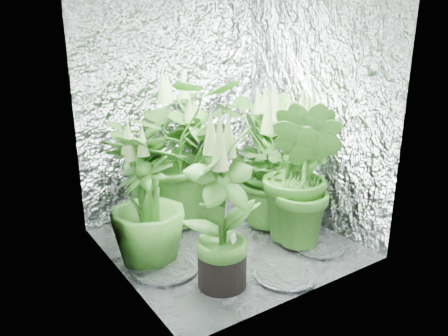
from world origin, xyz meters
TOP-DOWN VIEW (x-y plane):
  - ground at (0.00, 0.00)m, footprint 1.60×1.60m
  - walls at (0.00, 0.00)m, footprint 1.62×1.62m
  - plant_a at (-0.14, 0.54)m, footprint 1.20×1.20m
  - plant_b at (0.10, 0.62)m, footprint 0.69×0.69m
  - plant_c at (0.60, 0.29)m, footprint 0.65×0.65m
  - plant_d at (-0.59, 0.04)m, footprint 0.71×0.71m
  - plant_e at (0.48, 0.05)m, footprint 1.11×1.11m
  - plant_f at (-0.33, -0.45)m, footprint 0.72×0.72m
  - plant_g at (0.43, -0.30)m, footprint 0.67×0.67m
  - circulation_fan at (0.62, 0.30)m, footprint 0.14×0.27m
  - plant_label at (-0.27, -0.48)m, footprint 0.05×0.04m

SIDE VIEW (x-z plane):
  - ground at x=0.00m, z-range 0.00..0.00m
  - circulation_fan at x=0.62m, z-range -0.02..0.29m
  - plant_label at x=-0.27m, z-range 0.26..0.34m
  - plant_d at x=-0.59m, z-range -0.04..0.94m
  - plant_b at x=0.10m, z-range -0.04..1.03m
  - plant_f at x=-0.33m, z-range -0.05..1.04m
  - plant_c at x=0.60m, z-range -0.04..1.04m
  - plant_e at x=0.48m, z-range -0.03..1.04m
  - plant_g at x=0.43m, z-range -0.04..1.10m
  - plant_a at x=-0.14m, z-range -0.03..1.23m
  - walls at x=0.00m, z-range 0.00..2.00m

